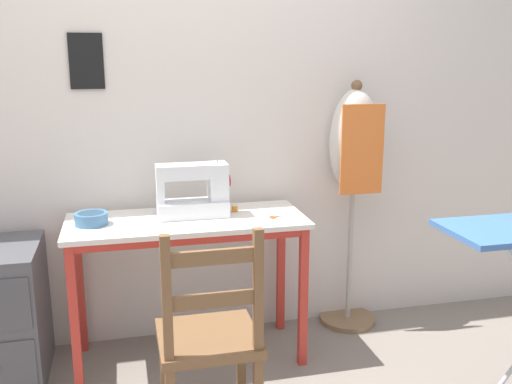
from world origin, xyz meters
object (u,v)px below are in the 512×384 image
at_px(fabric_bowl, 91,218).
at_px(wooden_chair, 209,339).
at_px(thread_spool_near_machine, 235,208).
at_px(scissors, 279,216).
at_px(dress_form, 354,159).
at_px(sewing_machine, 196,192).

distance_m(fabric_bowl, wooden_chair, 0.85).
bearing_deg(fabric_bowl, thread_spool_near_machine, 5.52).
xyz_separation_m(fabric_bowl, scissors, (0.89, -0.08, -0.03)).
bearing_deg(dress_form, scissors, -152.39).
relative_size(sewing_machine, wooden_chair, 0.40).
bearing_deg(dress_form, sewing_machine, -170.36).
bearing_deg(wooden_chair, scissors, 51.30).
distance_m(sewing_machine, fabric_bowl, 0.51).
bearing_deg(thread_spool_near_machine, fabric_bowl, -174.48).
distance_m(wooden_chair, dress_form, 1.36).
bearing_deg(dress_form, wooden_chair, -139.27).
distance_m(fabric_bowl, scissors, 0.90).
height_order(sewing_machine, dress_form, dress_form).
relative_size(scissors, wooden_chair, 0.16).
bearing_deg(fabric_bowl, scissors, -4.94).
height_order(fabric_bowl, thread_spool_near_machine, fabric_bowl).
bearing_deg(thread_spool_near_machine, scissors, -37.02).
distance_m(sewing_machine, dress_form, 0.91).
height_order(fabric_bowl, dress_form, dress_form).
distance_m(scissors, wooden_chair, 0.77).
height_order(wooden_chair, dress_form, dress_form).
bearing_deg(wooden_chair, dress_form, 40.73).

